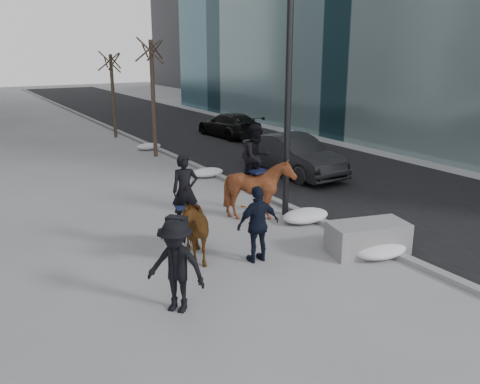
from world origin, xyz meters
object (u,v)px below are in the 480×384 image
planter (368,238)px  mounted_left (188,221)px  car_near (293,155)px  mounted_right (259,182)px

planter → mounted_left: bearing=153.5°
planter → mounted_left: 4.21m
car_near → mounted_right: mounted_right is taller
planter → car_near: 7.61m
planter → mounted_right: mounted_right is taller
mounted_right → mounted_left: bearing=-152.6°
mounted_left → mounted_right: size_ratio=0.89×
car_near → mounted_right: size_ratio=1.72×
car_near → planter: bearing=-115.4°
planter → mounted_right: bearing=105.2°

